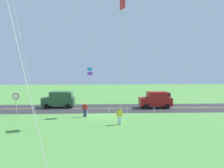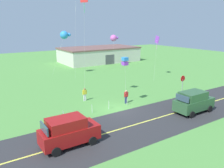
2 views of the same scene
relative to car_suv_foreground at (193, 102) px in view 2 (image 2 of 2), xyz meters
name	(u,v)px [view 2 (image 2 of 2)]	position (x,y,z in m)	size (l,w,h in m)	color
ground_plane	(118,110)	(-6.11, 4.85, -1.20)	(120.00, 120.00, 0.10)	#549342
asphalt_road	(143,122)	(-6.11, 0.85, -1.15)	(120.00, 7.00, 0.00)	#2D2D30
road_centre_stripe	(143,122)	(-6.11, 0.85, -1.15)	(120.00, 0.16, 0.00)	#E5E04C
car_suv_foreground	(193,102)	(0.00, 0.00, 0.00)	(4.40, 2.12, 2.24)	#2D5633
car_parked_west_near	(69,131)	(-13.53, 0.72, 0.00)	(4.40, 2.12, 2.24)	maroon
stop_sign	(183,81)	(3.87, 4.75, 0.65)	(0.76, 0.08, 2.56)	gray
person_adult_near	(85,94)	(-7.77, 9.51, -0.29)	(0.58, 0.22, 1.60)	silver
person_adult_companion	(126,96)	(-4.18, 6.05, -0.29)	(0.58, 0.22, 1.60)	navy
kite_blue_mid	(125,61)	(-4.74, 5.62, 3.88)	(0.85, 0.71, 5.47)	silver
kite_green_far	(114,38)	(8.44, 27.61, 4.89)	(2.59, 2.73, 6.74)	silver
kite_pink_drift	(64,35)	(-4.19, 23.88, 5.98)	(3.25, 2.07, 7.84)	silver
kite_orange_near	(157,40)	(8.37, 14.39, 5.15)	(1.91, 2.19, 7.10)	silver
warehouse_distant	(99,54)	(8.80, 34.67, 0.60)	(18.36, 10.20, 3.50)	beige
fence_post_0	(63,115)	(-12.05, 5.55, -0.70)	(0.05, 0.05, 0.90)	silver
fence_post_1	(92,109)	(-8.93, 5.55, -0.70)	(0.05, 0.05, 0.90)	silver
fence_post_2	(109,105)	(-6.88, 5.55, -0.70)	(0.05, 0.05, 0.90)	silver
fence_post_3	(127,101)	(-4.42, 5.55, -0.70)	(0.05, 0.05, 0.90)	silver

